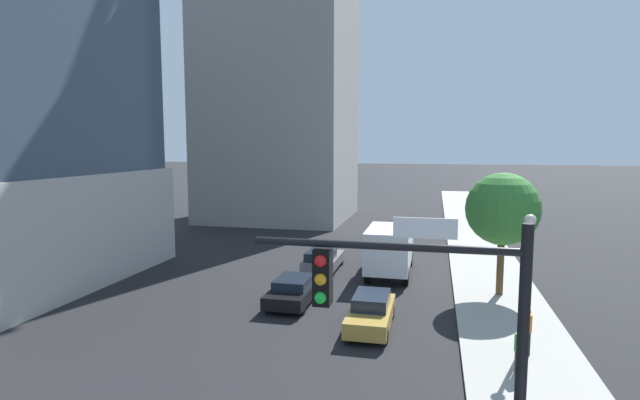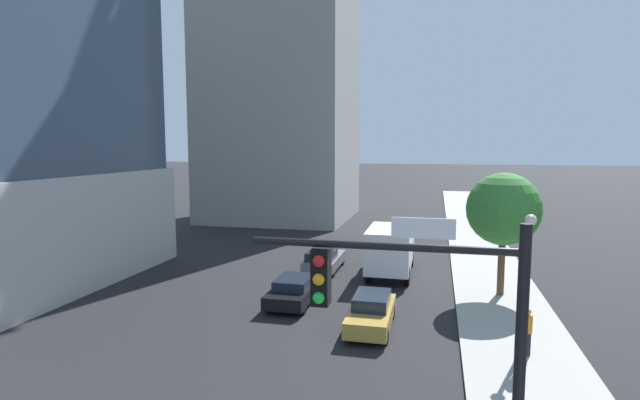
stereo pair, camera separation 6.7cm
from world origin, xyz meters
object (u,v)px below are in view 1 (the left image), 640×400
Objects in this scene: traffic_light_pole at (432,335)px; street_lamp at (528,259)px; pedestrian_orange_shirt at (527,331)px; construction_building at (280,41)px; street_tree at (503,209)px; car_gray at (323,260)px; pedestrian_green_shirt at (519,350)px; box_truck at (390,247)px; car_black at (294,290)px; car_gold at (371,312)px.

street_lamp is at bearing 72.61° from traffic_light_pole.
construction_building is at bearing 121.31° from pedestrian_orange_shirt.
traffic_light_pole reaches higher than street_tree.
car_gray is at bearing 136.03° from street_lamp.
pedestrian_green_shirt is at bearing -92.90° from street_tree.
street_lamp is at bearing -88.70° from street_tree.
box_truck is at bearing -0.68° from car_gray.
construction_building is at bearing 122.49° from box_truck.
street_lamp is (19.81, -31.40, -15.18)m from construction_building.
pedestrian_orange_shirt is at bearing -96.43° from street_lamp.
pedestrian_green_shirt is (9.73, -6.02, 0.28)m from car_black.
car_gold is 9.18m from box_truck.
construction_building is at bearing 122.25° from street_lamp.
pedestrian_orange_shirt is at bearing -46.98° from car_gray.
car_gold is (-6.15, 0.82, -2.86)m from street_lamp.
construction_building is 34.65m from car_black.
pedestrian_orange_shirt is at bearing 72.52° from pedestrian_green_shirt.
street_tree is 4.00× the size of pedestrian_green_shirt.
street_tree is at bearing -17.70° from car_gray.
box_truck is at bearing 96.92° from traffic_light_pole.
construction_building is at bearing 128.56° from street_tree.
car_gold is at bearing 172.42° from street_lamp.
traffic_light_pole reaches higher than pedestrian_orange_shirt.
pedestrian_green_shirt is (5.52, -12.57, -0.78)m from box_truck.
pedestrian_green_shirt is (9.73, -12.62, 0.26)m from car_gray.
pedestrian_orange_shirt is (-0.11, -0.99, -2.52)m from street_lamp.
pedestrian_orange_shirt is at bearing 71.63° from traffic_light_pole.
car_gold is (-2.59, 12.19, -3.89)m from traffic_light_pole.
traffic_light_pole is 0.98× the size of box_truck.
car_gold is 2.51× the size of pedestrian_orange_shirt.
traffic_light_pole is 1.46× the size of car_gold.
pedestrian_orange_shirt is at bearing -58.69° from construction_building.
car_black is 11.45m from pedestrian_green_shirt.
traffic_light_pole is at bearing -69.20° from construction_building.
construction_building reaches higher than street_tree.
box_truck is at bearing -57.51° from construction_building.
box_truck is at bearing 118.90° from pedestrian_orange_shirt.
street_lamp is at bearing 83.57° from pedestrian_orange_shirt.
construction_building is at bearing 108.64° from car_black.
pedestrian_orange_shirt is (3.45, 10.39, -3.55)m from traffic_light_pole.
construction_building is 42.92m from pedestrian_green_shirt.
traffic_light_pole is at bearing -108.54° from pedestrian_green_shirt.
pedestrian_orange_shirt reaches higher than car_gray.
car_gray is at bearing 114.66° from car_gold.
car_black is 0.70× the size of box_truck.
car_black is (-10.21, -3.34, -3.96)m from street_tree.
street_lamp is 11.84m from box_truck.
traffic_light_pole is 13.05m from car_gold.
street_tree is (-0.15, 6.74, 1.05)m from street_lamp.
pedestrian_green_shirt is (-0.47, -9.36, -3.68)m from street_tree.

